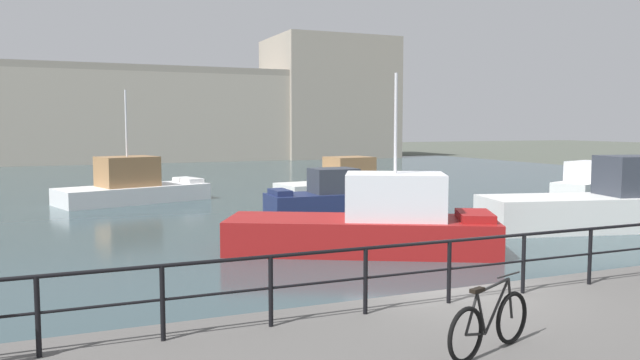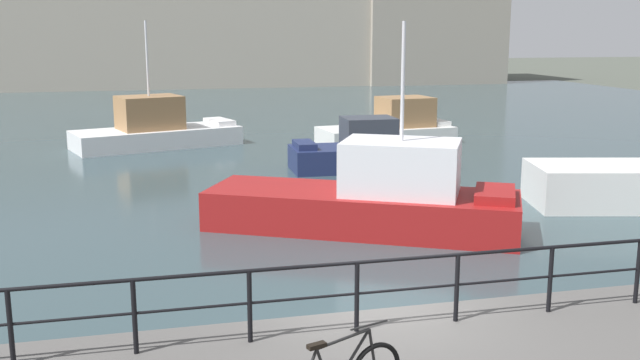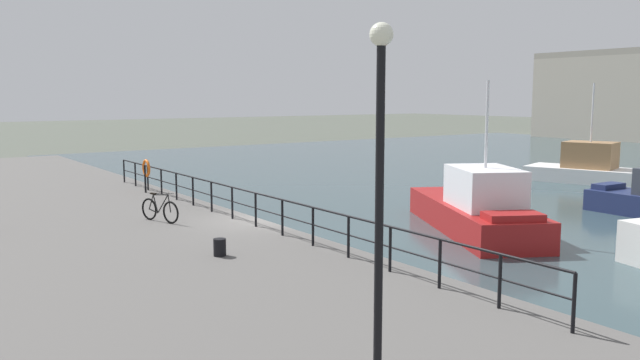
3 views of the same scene
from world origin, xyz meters
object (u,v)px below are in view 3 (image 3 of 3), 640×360
quay_lamp_post (380,160)px  mooring_bollard (220,247)px  moored_small_launch (477,209)px  parked_bicycle (160,210)px  life_ring_stand (146,169)px  moored_green_narrowboat (594,169)px

quay_lamp_post → mooring_bollard: bearing=169.8°
moored_small_launch → parked_bicycle: 11.28m
parked_bicycle → life_ring_stand: (-6.40, 1.89, 0.59)m
parked_bicycle → moored_green_narrowboat: bearing=74.7°
moored_green_narrowboat → moored_small_launch: bearing=-88.6°
mooring_bollard → quay_lamp_post: size_ratio=0.09×
moored_small_launch → life_ring_stand: bearing=-111.8°
quay_lamp_post → parked_bicycle: bearing=172.1°
moored_small_launch → parked_bicycle: bearing=-82.1°
parked_bicycle → mooring_bollard: (5.12, -0.40, -0.17)m
moored_green_narrowboat → quay_lamp_post: bearing=-80.1°
moored_small_launch → life_ring_stand: (-10.26, -8.70, 1.06)m
life_ring_stand → quay_lamp_post: (19.35, -3.69, 2.17)m
moored_small_launch → moored_green_narrowboat: (-5.35, 16.06, -0.06)m
mooring_bollard → life_ring_stand: size_ratio=0.31×
parked_bicycle → life_ring_stand: size_ratio=1.22×
moored_small_launch → quay_lamp_post: size_ratio=1.72×
parked_bicycle → quay_lamp_post: (12.95, -1.80, 2.76)m
mooring_bollard → life_ring_stand: life_ring_stand is taller
moored_green_narrowboat → life_ring_stand: moored_green_narrowboat is taller
life_ring_stand → moored_small_launch: bearing=40.3°
mooring_bollard → quay_lamp_post: (7.83, -1.40, 2.92)m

